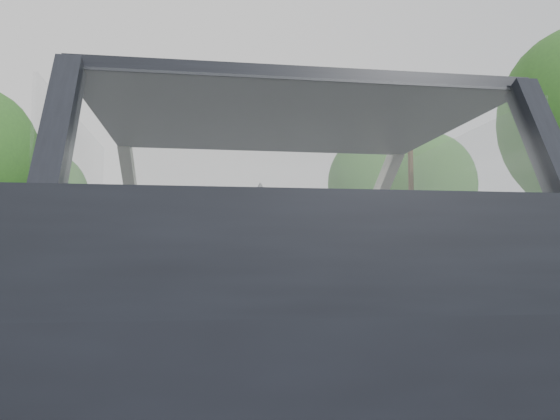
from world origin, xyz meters
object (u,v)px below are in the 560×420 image
object	(u,v)px
cat	(302,212)
highway_sign	(330,250)
utility_pole	(411,193)
other_car	(202,259)
subject_car	(270,271)

from	to	relation	value
cat	highway_sign	world-z (taller)	highway_sign
cat	highway_sign	xyz separation A→B (m)	(6.23, 25.02, 0.11)
cat	utility_pole	size ratio (longest dim) A/B	0.09
cat	highway_sign	distance (m)	25.79
other_car	utility_pole	xyz separation A→B (m)	(8.86, -1.51, 2.83)
subject_car	utility_pole	size ratio (longest dim) A/B	0.56
other_car	highway_sign	world-z (taller)	highway_sign
subject_car	cat	world-z (taller)	subject_car
cat	other_car	distance (m)	20.26
cat	highway_sign	bearing A→B (deg)	89.77
highway_sign	cat	bearing A→B (deg)	-87.93
subject_car	highway_sign	xyz separation A→B (m)	(6.52, 25.66, 0.47)
utility_pole	highway_sign	bearing A→B (deg)	108.49
cat	highway_sign	size ratio (longest dim) A/B	0.26
subject_car	other_car	world-z (taller)	other_car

